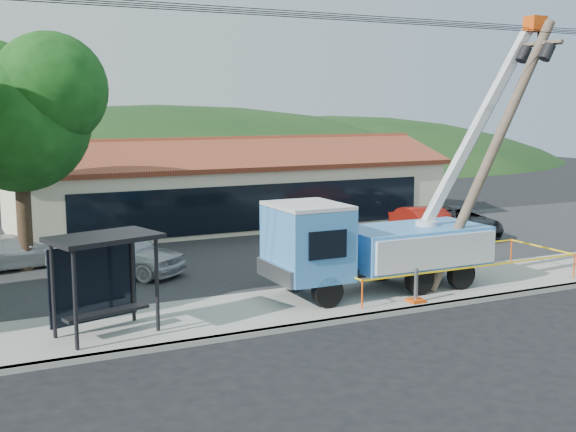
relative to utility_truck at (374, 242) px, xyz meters
The scene contains 16 objects.
ground 5.59m from the utility_truck, 124.36° to the right, with size 120.00×120.00×0.00m, color black.
curb 4.13m from the utility_truck, 142.80° to the right, with size 60.00×0.25×0.15m, color #9E9B94.
sidewalk 3.47m from the utility_truck, behind, with size 60.00×4.00×0.15m, color #9E9B94.
parking_lot 8.38m from the utility_truck, 111.35° to the left, with size 60.00×12.00×0.10m, color #28282B.
strip_mall 15.65m from the utility_truck, 86.28° to the left, with size 22.50×8.53×4.67m.
tree_lot 13.92m from the utility_truck, 139.14° to the left, with size 6.30×5.60×8.94m.
hill_center 51.15m from the utility_truck, 82.11° to the left, with size 89.60×64.00×32.00m, color black.
hill_east 57.42m from the utility_truck, 61.92° to the left, with size 72.80×52.00×26.00m, color black.
utility_truck is the anchor object (origin of this frame).
leaning_pole 5.51m from the utility_truck, 11.90° to the right, with size 5.03×1.94×9.12m.
bus_shelter 9.06m from the utility_truck, behind, with size 3.16×2.42×2.70m.
caution_tape 3.12m from the utility_truck, ahead, with size 8.94×3.20×0.92m.
car_silver 9.48m from the utility_truck, 137.63° to the left, with size 1.94×4.83×1.64m, color #B5B8BD.
car_red 9.60m from the utility_truck, 42.10° to the left, with size 1.67×4.78×1.57m, color maroon.
car_white 13.98m from the utility_truck, 139.02° to the left, with size 1.82×4.47×1.30m, color silver.
car_dark 12.26m from the utility_truck, 36.34° to the left, with size 2.25×4.88×1.36m, color black.
Camera 1 is at (-9.89, -15.43, 6.25)m, focal length 45.00 mm.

